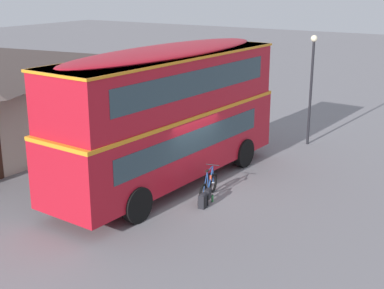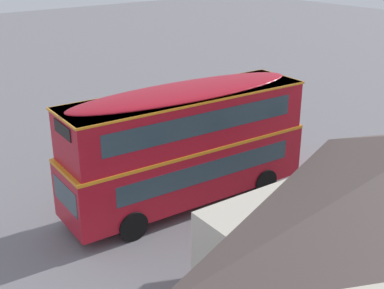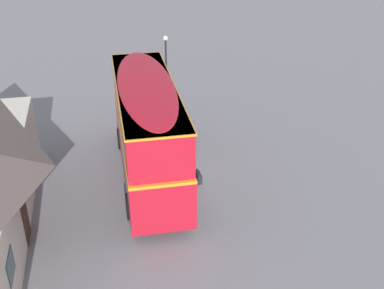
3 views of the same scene
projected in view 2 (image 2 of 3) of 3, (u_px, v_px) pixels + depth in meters
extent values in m
plane|color=slate|center=(176.00, 191.00, 21.26)|extent=(120.00, 120.00, 0.00)
cylinder|color=black|center=(133.00, 226.00, 17.61)|extent=(1.12, 0.35, 1.10)
cylinder|color=black|center=(103.00, 199.00, 19.43)|extent=(1.12, 0.35, 1.10)
cylinder|color=black|center=(265.00, 182.00, 20.80)|extent=(1.12, 0.35, 1.10)
cylinder|color=black|center=(229.00, 162.00, 22.63)|extent=(1.12, 0.35, 1.10)
cube|color=#B21423|center=(187.00, 168.00, 19.75)|extent=(10.00, 3.12, 2.10)
cube|color=orange|center=(186.00, 142.00, 19.35)|extent=(10.02, 3.14, 0.12)
cube|color=#B21423|center=(186.00, 118.00, 18.98)|extent=(9.70, 3.05, 1.90)
ellipsoid|color=#B21423|center=(186.00, 91.00, 18.60)|extent=(9.50, 2.99, 0.36)
cube|color=#2D424C|center=(66.00, 195.00, 17.09)|extent=(0.19, 2.05, 0.90)
cube|color=black|center=(63.00, 130.00, 16.29)|extent=(0.15, 1.38, 0.44)
cube|color=#2D424C|center=(174.00, 150.00, 20.70)|extent=(7.68, 0.53, 0.76)
cube|color=#2D424C|center=(169.00, 106.00, 19.86)|extent=(8.07, 0.55, 0.80)
cube|color=#2D424C|center=(210.00, 171.00, 18.80)|extent=(7.68, 0.53, 0.76)
cube|color=#2D424C|center=(205.00, 123.00, 18.00)|extent=(8.07, 0.55, 0.80)
cube|color=orange|center=(186.00, 95.00, 18.64)|extent=(9.80, 3.14, 0.08)
torus|color=black|center=(160.00, 181.00, 21.39)|extent=(0.68, 0.22, 0.68)
torus|color=black|center=(177.00, 172.00, 22.14)|extent=(0.68, 0.22, 0.68)
cylinder|color=#B2B2B7|center=(160.00, 181.00, 21.39)|extent=(0.07, 0.11, 0.05)
cylinder|color=#B2B2B7|center=(177.00, 172.00, 22.14)|extent=(0.07, 0.11, 0.05)
cylinder|color=#234C99|center=(165.00, 173.00, 21.49)|extent=(0.48, 0.14, 0.68)
cylinder|color=#234C99|center=(166.00, 165.00, 21.41)|extent=(0.59, 0.16, 0.05)
cylinder|color=#234C99|center=(170.00, 170.00, 21.70)|extent=(0.18, 0.07, 0.69)
cylinder|color=#234C99|center=(173.00, 175.00, 21.96)|extent=(0.55, 0.15, 0.09)
cylinder|color=#234C99|center=(174.00, 167.00, 21.88)|extent=(0.43, 0.12, 0.63)
cylinder|color=#234C99|center=(161.00, 174.00, 21.29)|extent=(0.10, 0.05, 0.61)
cylinder|color=black|center=(161.00, 166.00, 21.18)|extent=(0.13, 0.46, 0.03)
ellipsoid|color=black|center=(171.00, 162.00, 21.62)|extent=(0.28, 0.15, 0.06)
cube|color=black|center=(174.00, 171.00, 22.22)|extent=(0.30, 0.20, 0.32)
cylinder|color=#D84C33|center=(165.00, 173.00, 21.49)|extent=(0.07, 0.07, 0.18)
cube|color=black|center=(179.00, 172.00, 22.44)|extent=(0.34, 0.23, 0.44)
ellipsoid|color=black|center=(179.00, 168.00, 22.35)|extent=(0.33, 0.22, 0.10)
cube|color=black|center=(181.00, 174.00, 22.38)|extent=(0.23, 0.06, 0.15)
cylinder|color=black|center=(179.00, 171.00, 22.57)|extent=(0.04, 0.04, 0.35)
cylinder|color=black|center=(176.00, 172.00, 22.46)|extent=(0.04, 0.04, 0.35)
cylinder|color=green|center=(169.00, 178.00, 22.16)|extent=(0.07, 0.07, 0.22)
cylinder|color=black|center=(169.00, 175.00, 22.12)|extent=(0.04, 0.04, 0.03)
cube|color=#3D2319|center=(354.00, 206.00, 17.87)|extent=(1.10, 0.09, 2.10)
cube|color=#2D424C|center=(284.00, 219.00, 15.74)|extent=(1.10, 0.09, 0.90)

